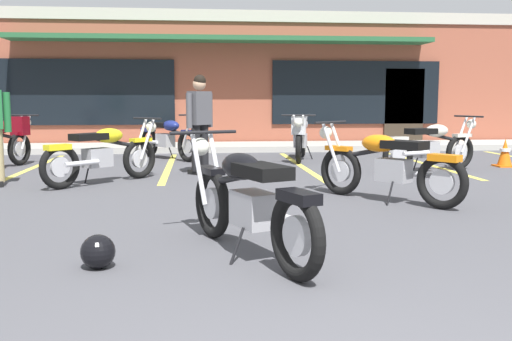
% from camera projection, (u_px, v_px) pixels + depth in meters
% --- Properties ---
extents(ground_plane, '(80.00, 80.00, 0.00)m').
position_uv_depth(ground_plane, '(265.00, 219.00, 6.09)').
color(ground_plane, '#47474C').
extents(sidewalk_kerb, '(22.00, 1.80, 0.14)m').
position_uv_depth(sidewalk_kerb, '(226.00, 147.00, 14.46)').
color(sidewalk_kerb, '#A8A59E').
rests_on(sidewalk_kerb, ground_plane).
extents(brick_storefront_building, '(18.03, 6.33, 3.60)m').
position_uv_depth(brick_storefront_building, '(220.00, 82.00, 17.85)').
color(brick_storefront_building, brown).
rests_on(brick_storefront_building, ground_plane).
extents(painted_stall_lines, '(12.66, 4.80, 0.01)m').
position_uv_depth(painted_stall_lines, '(235.00, 166.00, 10.92)').
color(painted_stall_lines, '#DBCC4C').
rests_on(painted_stall_lines, ground_plane).
extents(motorcycle_foreground_classic, '(1.10, 2.00, 0.98)m').
position_uv_depth(motorcycle_foreground_classic, '(248.00, 199.00, 4.61)').
color(motorcycle_foreground_classic, black).
rests_on(motorcycle_foreground_classic, ground_plane).
extents(motorcycle_red_sportbike, '(2.01, 1.07, 0.98)m').
position_uv_depth(motorcycle_red_sportbike, '(431.00, 146.00, 10.00)').
color(motorcycle_red_sportbike, black).
rests_on(motorcycle_red_sportbike, ground_plane).
extents(motorcycle_silver_naked, '(0.83, 2.08, 0.98)m').
position_uv_depth(motorcycle_silver_naked, '(301.00, 135.00, 11.86)').
color(motorcycle_silver_naked, black).
rests_on(motorcycle_silver_naked, ground_plane).
extents(motorcycle_blue_standard, '(1.63, 1.67, 0.98)m').
position_uv_depth(motorcycle_blue_standard, '(103.00, 153.00, 8.61)').
color(motorcycle_blue_standard, black).
rests_on(motorcycle_blue_standard, ground_plane).
extents(motorcycle_green_cafe_racer, '(1.49, 1.78, 0.98)m').
position_uv_depth(motorcycle_green_cafe_racer, '(168.00, 138.00, 12.08)').
color(motorcycle_green_cafe_racer, black).
rests_on(motorcycle_green_cafe_racer, ground_plane).
extents(motorcycle_orange_scrambler, '(1.53, 1.75, 0.98)m').
position_uv_depth(motorcycle_orange_scrambler, '(387.00, 164.00, 7.09)').
color(motorcycle_orange_scrambler, black).
rests_on(motorcycle_orange_scrambler, ground_plane).
extents(person_by_back_row, '(0.49, 0.50, 1.68)m').
position_uv_depth(person_by_back_row, '(200.00, 118.00, 9.63)').
color(person_by_back_row, black).
rests_on(person_by_back_row, ground_plane).
extents(helmet_on_pavement, '(0.26, 0.26, 0.26)m').
position_uv_depth(helmet_on_pavement, '(98.00, 252.00, 4.29)').
color(helmet_on_pavement, black).
rests_on(helmet_on_pavement, ground_plane).
extents(traffic_cone, '(0.34, 0.34, 0.53)m').
position_uv_depth(traffic_cone, '(505.00, 153.00, 10.79)').
color(traffic_cone, orange).
rests_on(traffic_cone, ground_plane).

